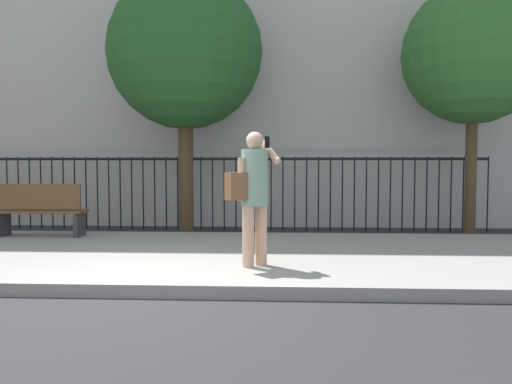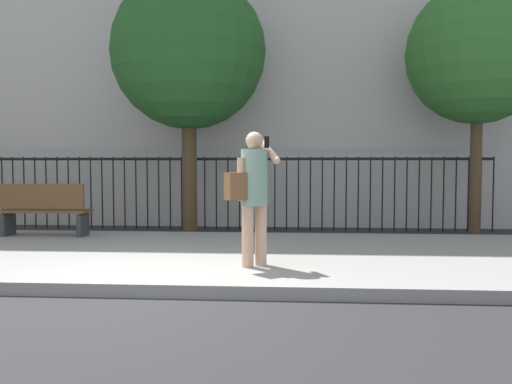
# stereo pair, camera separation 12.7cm
# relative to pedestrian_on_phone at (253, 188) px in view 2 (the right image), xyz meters

# --- Properties ---
(ground_plane) EXTENTS (60.00, 60.00, 0.00)m
(ground_plane) POSITION_rel_pedestrian_on_phone_xyz_m (-1.30, -1.12, -1.15)
(ground_plane) COLOR #28282B
(sidewalk) EXTENTS (28.00, 4.40, 0.15)m
(sidewalk) POSITION_rel_pedestrian_on_phone_xyz_m (-1.30, 1.08, -1.07)
(sidewalk) COLOR gray
(sidewalk) RESTS_ON ground
(iron_fence) EXTENTS (12.03, 0.04, 1.60)m
(iron_fence) POSITION_rel_pedestrian_on_phone_xyz_m (-1.30, 4.78, -0.13)
(iron_fence) COLOR black
(iron_fence) RESTS_ON ground
(pedestrian_on_phone) EXTENTS (0.71, 0.65, 1.71)m
(pedestrian_on_phone) POSITION_rel_pedestrian_on_phone_xyz_m (0.00, 0.00, 0.00)
(pedestrian_on_phone) COLOR tan
(pedestrian_on_phone) RESTS_ON sidewalk
(street_bench) EXTENTS (1.60, 0.45, 0.95)m
(street_bench) POSITION_rel_pedestrian_on_phone_xyz_m (-3.97, 2.49, -0.50)
(street_bench) COLOR brown
(street_bench) RESTS_ON sidewalk
(street_tree_mid) EXTENTS (2.78, 2.78, 5.00)m
(street_tree_mid) POSITION_rel_pedestrian_on_phone_xyz_m (4.10, 4.07, 2.45)
(street_tree_mid) COLOR #4C3823
(street_tree_mid) RESTS_ON ground
(street_tree_far) EXTENTS (3.15, 3.15, 5.30)m
(street_tree_far) POSITION_rel_pedestrian_on_phone_xyz_m (-1.63, 4.13, 2.56)
(street_tree_far) COLOR #4C3823
(street_tree_far) RESTS_ON ground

